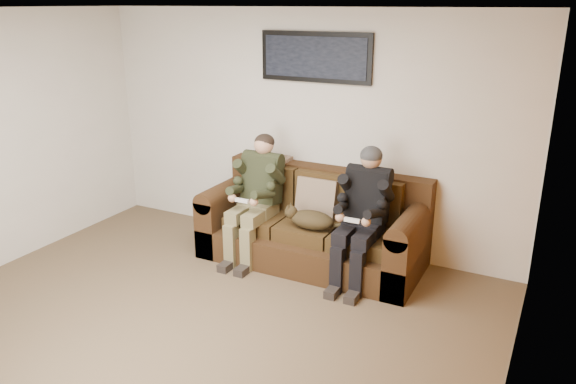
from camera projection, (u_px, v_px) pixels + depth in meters
The scene contains 12 objects.
floor at pixel (184, 333), 4.73m from camera, with size 5.00×5.00×0.00m, color brown.
ceiling at pixel (162, 9), 3.89m from camera, with size 5.00×5.00×0.00m, color silver.
wall_back at pixel (301, 130), 6.21m from camera, with size 5.00×5.00×0.00m, color beige.
wall_right at pixel (521, 248), 3.23m from camera, with size 4.50×4.50×0.00m, color beige.
accent_wall_right at pixel (519, 248), 3.24m from camera, with size 4.50×4.50×0.00m, color #B66012.
sofa at pixel (315, 227), 6.00m from camera, with size 2.32×1.00×0.95m.
throw_pillow at pixel (317, 198), 5.94m from camera, with size 0.44×0.13×0.42m, color #806954.
throw_blanket at pixel (270, 160), 6.36m from camera, with size 0.47×0.23×0.08m, color gray.
person_left at pixel (257, 190), 5.97m from camera, with size 0.51×0.87×1.32m.
person_right at pixel (363, 207), 5.45m from camera, with size 0.51×0.86×1.33m.
cat at pixel (310, 219), 5.67m from camera, with size 0.66×0.26×0.24m.
framed_poster at pixel (315, 57), 5.85m from camera, with size 1.25×0.05×0.52m.
Camera 1 is at (2.65, -3.25, 2.65)m, focal length 35.00 mm.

